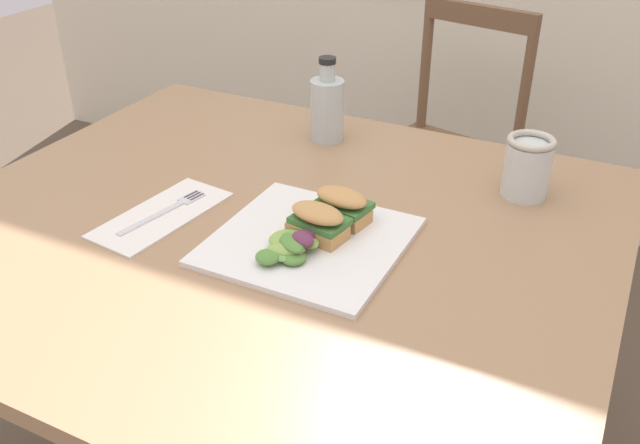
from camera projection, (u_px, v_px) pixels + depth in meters
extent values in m
cube|color=#997551|center=(268.00, 229.00, 1.18)|extent=(1.15, 1.01, 0.03)
cube|color=#2D2D33|center=(195.00, 229.00, 1.90)|extent=(0.07, 0.07, 0.71)
cube|color=#2D2D33|center=(573.00, 335.00, 1.51)|extent=(0.07, 0.07, 0.71)
cylinder|color=brown|center=(356.00, 227.00, 2.18)|extent=(0.03, 0.03, 0.43)
cylinder|color=brown|center=(450.00, 266.00, 1.99)|extent=(0.03, 0.03, 0.43)
cylinder|color=brown|center=(414.00, 189.00, 2.40)|extent=(0.03, 0.03, 0.43)
cylinder|color=brown|center=(503.00, 220.00, 2.22)|extent=(0.03, 0.03, 0.43)
cube|color=brown|center=(436.00, 160.00, 2.08)|extent=(0.48, 0.48, 0.02)
cylinder|color=brown|center=(426.00, 64.00, 2.18)|extent=(0.03, 0.03, 0.42)
cylinder|color=brown|center=(526.00, 87.00, 2.00)|extent=(0.03, 0.03, 0.42)
cube|color=brown|center=(480.00, 15.00, 2.00)|extent=(0.36, 0.11, 0.06)
cube|color=white|center=(309.00, 241.00, 1.11)|extent=(0.30, 0.30, 0.01)
cube|color=tan|center=(318.00, 231.00, 1.11)|extent=(0.10, 0.07, 0.02)
cube|color=#3D7033|center=(320.00, 221.00, 1.10)|extent=(0.10, 0.08, 0.01)
ellipsoid|color=tan|center=(317.00, 213.00, 1.09)|extent=(0.10, 0.07, 0.02)
cube|color=tan|center=(341.00, 214.00, 1.15)|extent=(0.10, 0.07, 0.02)
cube|color=#3D7033|center=(343.00, 205.00, 1.15)|extent=(0.10, 0.08, 0.01)
ellipsoid|color=tan|center=(342.00, 197.00, 1.14)|extent=(0.10, 0.07, 0.02)
ellipsoid|color=#518438|center=(294.00, 258.00, 1.04)|extent=(0.05, 0.05, 0.02)
ellipsoid|color=#6B9E47|center=(304.00, 232.00, 1.11)|extent=(0.05, 0.06, 0.01)
ellipsoid|color=#84A84C|center=(290.00, 246.00, 1.06)|extent=(0.05, 0.05, 0.01)
ellipsoid|color=#518438|center=(325.00, 238.00, 1.09)|extent=(0.06, 0.05, 0.01)
ellipsoid|color=#518438|center=(268.00, 257.00, 1.04)|extent=(0.05, 0.05, 0.02)
ellipsoid|color=#6B9E47|center=(311.00, 232.00, 1.12)|extent=(0.06, 0.06, 0.01)
ellipsoid|color=#518438|center=(292.00, 243.00, 1.06)|extent=(0.07, 0.06, 0.01)
ellipsoid|color=#602D47|center=(303.00, 239.00, 1.06)|extent=(0.05, 0.05, 0.02)
ellipsoid|color=#84A84C|center=(309.00, 241.00, 1.07)|extent=(0.05, 0.05, 0.01)
ellipsoid|color=#84A84C|center=(286.00, 249.00, 1.05)|extent=(0.07, 0.06, 0.01)
ellipsoid|color=#602D47|center=(306.00, 235.00, 1.08)|extent=(0.05, 0.04, 0.02)
ellipsoid|color=#84A84C|center=(284.00, 238.00, 1.08)|extent=(0.06, 0.07, 0.02)
ellipsoid|color=#6B9E47|center=(292.00, 237.00, 1.08)|extent=(0.04, 0.05, 0.02)
ellipsoid|color=#6B9E47|center=(279.00, 253.00, 1.05)|extent=(0.06, 0.06, 0.01)
ellipsoid|color=#518438|center=(292.00, 240.00, 1.06)|extent=(0.05, 0.04, 0.01)
cube|color=silver|center=(162.00, 215.00, 1.19)|extent=(0.14, 0.27, 0.00)
cube|color=silver|center=(151.00, 218.00, 1.17)|extent=(0.04, 0.14, 0.00)
cube|color=silver|center=(191.00, 198.00, 1.24)|extent=(0.03, 0.05, 0.00)
cube|color=#38383D|center=(197.00, 197.00, 1.24)|extent=(0.01, 0.03, 0.00)
cube|color=#38383D|center=(194.00, 195.00, 1.24)|extent=(0.01, 0.03, 0.00)
cube|color=#38383D|center=(191.00, 194.00, 1.24)|extent=(0.01, 0.03, 0.00)
cylinder|color=#472819|center=(327.00, 119.00, 1.45)|extent=(0.07, 0.07, 0.09)
cylinder|color=#B2BCB7|center=(327.00, 110.00, 1.44)|extent=(0.07, 0.07, 0.13)
cylinder|color=#B2BCB7|center=(327.00, 72.00, 1.40)|extent=(0.03, 0.03, 0.04)
cylinder|color=black|center=(327.00, 60.00, 1.39)|extent=(0.04, 0.04, 0.01)
cylinder|color=#995623|center=(526.00, 175.00, 1.24)|extent=(0.08, 0.08, 0.08)
cylinder|color=silver|center=(527.00, 170.00, 1.23)|extent=(0.08, 0.08, 0.10)
torus|color=#B7B29E|center=(532.00, 141.00, 1.20)|extent=(0.09, 0.09, 0.01)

